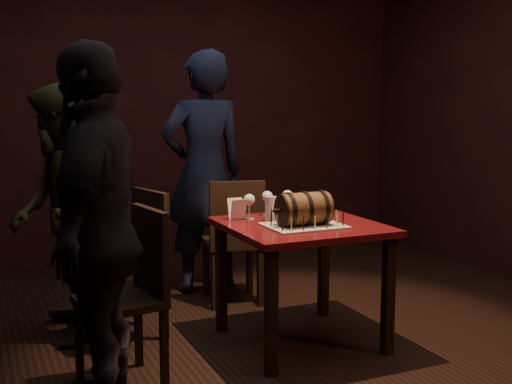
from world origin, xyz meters
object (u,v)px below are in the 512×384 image
chair_back (235,235)px  wine_glass_mid (267,198)px  pub_table (301,241)px  chair_left_front (134,286)px  chair_left_rear (138,255)px  person_left_rear (60,214)px  wine_glass_left (249,201)px  person_left_front (97,235)px  pint_of_ale (271,209)px  wine_glass_right (288,197)px  barrel_cake (304,209)px  person_back (204,172)px

chair_back → wine_glass_mid: bearing=-87.3°
pub_table → chair_back: 0.87m
chair_back → chair_left_front: 1.39m
chair_left_rear → person_left_rear: person_left_rear is taller
pub_table → wine_glass_left: 0.42m
chair_left_front → person_left_front: size_ratio=0.53×
wine_glass_left → wine_glass_mid: bearing=25.8°
wine_glass_mid → pint_of_ale: 0.18m
wine_glass_mid → wine_glass_right: size_ratio=1.00×
chair_left_rear → chair_left_front: size_ratio=1.00×
barrel_cake → person_left_front: person_left_front is taller
wine_glass_right → barrel_cake: bearing=-103.6°
pub_table → chair_left_front: size_ratio=0.97×
wine_glass_left → chair_back: chair_back is taller
pub_table → wine_glass_mid: size_ratio=5.59×
chair_left_front → person_back: size_ratio=0.50×
barrel_cake → person_left_rear: (-1.30, 0.76, -0.06)m
chair_left_front → person_back: bearing=58.2°
wine_glass_right → chair_left_front: size_ratio=0.17×
chair_back → person_back: (-0.08, 0.45, 0.42)m
wine_glass_left → chair_left_rear: bearing=158.3°
wine_glass_left → wine_glass_mid: size_ratio=1.00×
barrel_cake → wine_glass_left: bearing=118.6°
wine_glass_mid → chair_back: chair_back is taller
person_left_rear → person_left_front: bearing=4.4°
person_left_front → wine_glass_mid: bearing=147.7°
pub_table → wine_glass_left: wine_glass_left is taller
pub_table → chair_back: size_ratio=0.97×
pint_of_ale → person_left_front: bearing=-151.6°
barrel_cake → person_back: size_ratio=0.19×
wine_glass_right → person_back: person_back is taller
wine_glass_left → chair_back: bearing=77.0°
chair_left_front → person_back: (0.90, 1.45, 0.42)m
pub_table → chair_back: (-0.10, 0.85, -0.12)m
chair_back → person_back: person_back is taller
pint_of_ale → person_left_front: person_left_front is taller
person_left_front → chair_back: bearing=162.0°
person_left_front → barrel_cake: bearing=130.6°
wine_glass_left → person_left_rear: size_ratio=0.10×
barrel_cake → wine_glass_mid: barrel_cake is taller
pint_of_ale → chair_left_front: chair_left_front is taller
wine_glass_mid → person_back: size_ratio=0.09×
pub_table → chair_left_front: 1.09m
pub_table → chair_left_rear: 1.04m
chair_left_rear → wine_glass_right: bearing=-11.9°
chair_left_rear → chair_left_front: 0.69m
chair_left_front → person_left_front: person_left_front is taller
chair_left_rear → person_left_rear: (-0.44, 0.14, 0.28)m
barrel_cake → wine_glass_left: size_ratio=2.22×
wine_glass_right → chair_left_front: bearing=-157.8°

